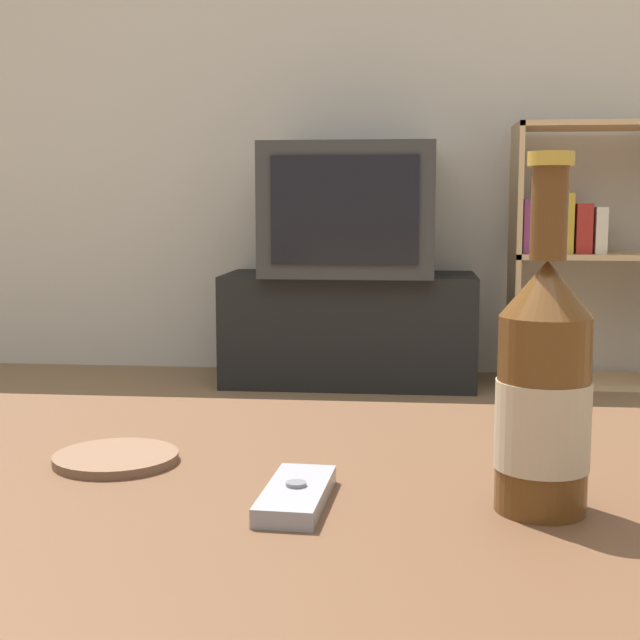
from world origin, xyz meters
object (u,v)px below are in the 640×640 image
object	(u,v)px
tv_stand	(350,328)
television	(350,210)
beer_bottle	(544,389)
bookshelf	(579,247)
cell_phone	(296,495)

from	to	relation	value
tv_stand	television	xyz separation A→B (m)	(0.00, -0.00, 0.45)
tv_stand	beer_bottle	distance (m)	2.79
bookshelf	cell_phone	distance (m)	2.91
beer_bottle	tv_stand	bearing A→B (deg)	96.92
television	cell_phone	bearing A→B (deg)	-86.81
bookshelf	tv_stand	bearing A→B (deg)	-175.26
tv_stand	cell_phone	bearing A→B (deg)	-86.81
tv_stand	bookshelf	bearing A→B (deg)	4.74
beer_bottle	cell_phone	world-z (taller)	beer_bottle
tv_stand	beer_bottle	xyz separation A→B (m)	(0.33, -2.75, 0.34)
tv_stand	television	world-z (taller)	television
bookshelf	cell_phone	xyz separation A→B (m)	(-0.71, -2.82, -0.06)
bookshelf	cell_phone	world-z (taller)	bookshelf
cell_phone	tv_stand	bearing A→B (deg)	96.28
bookshelf	cell_phone	bearing A→B (deg)	-104.18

